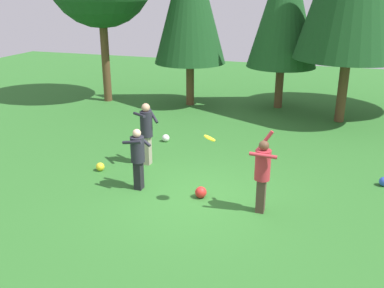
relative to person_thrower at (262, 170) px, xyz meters
name	(u,v)px	position (x,y,z in m)	size (l,w,h in m)	color
ground_plane	(198,198)	(-1.53, 0.20, -1.00)	(40.00, 40.00, 0.00)	#2D6B28
person_thrower	(262,170)	(0.00, 0.00, 0.00)	(0.59, 0.53, 1.85)	#4C382D
person_catcher	(138,154)	(-3.06, 0.21, -0.09)	(0.60, 0.57, 1.56)	black
person_bystander	(146,129)	(-3.50, 1.75, 0.05)	(0.76, 0.74, 1.77)	gray
frisbee	(210,138)	(-1.16, -0.13, 0.65)	(0.35, 0.36, 0.14)	yellow
ball_blue	(384,182)	(2.74, 2.29, -0.88)	(0.23, 0.23, 0.23)	blue
ball_yellow	(100,167)	(-4.54, 0.91, -0.89)	(0.23, 0.23, 0.23)	yellow
ball_white	(166,138)	(-3.71, 3.68, -0.88)	(0.24, 0.24, 0.24)	white
ball_red	(201,192)	(-1.46, 0.23, -0.86)	(0.28, 0.28, 0.28)	red
tree_center	(285,3)	(-0.82, 9.14, 3.16)	(2.79, 2.79, 6.67)	brown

